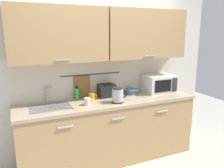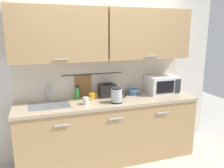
{
  "view_description": "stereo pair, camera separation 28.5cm",
  "coord_description": "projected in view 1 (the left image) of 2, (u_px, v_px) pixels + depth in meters",
  "views": [
    {
      "loc": [
        -1.2,
        -2.53,
        1.83
      ],
      "look_at": [
        0.06,
        0.33,
        1.12
      ],
      "focal_mm": 36.83,
      "sensor_mm": 36.0,
      "label": 1
    },
    {
      "loc": [
        -0.93,
        -2.64,
        1.83
      ],
      "look_at": [
        0.06,
        0.33,
        1.12
      ],
      "focal_mm": 36.83,
      "sensor_mm": 36.0,
      "label": 2
    }
  ],
  "objects": [
    {
      "name": "counter_unit",
      "position": [
        108.0,
        130.0,
        3.3
      ],
      "size": [
        2.53,
        0.64,
        0.9
      ],
      "color": "tan",
      "rests_on": "ground"
    },
    {
      "name": "back_wall_assembly",
      "position": [
        102.0,
        54.0,
        3.28
      ],
      "size": [
        3.7,
        0.41,
        2.5
      ],
      "color": "silver",
      "rests_on": "ground"
    },
    {
      "name": "sink_faucet",
      "position": [
        47.0,
        92.0,
        3.06
      ],
      "size": [
        0.09,
        0.17,
        0.22
      ],
      "color": "#B2B5BA",
      "rests_on": "counter_unit"
    },
    {
      "name": "microwave",
      "position": [
        158.0,
        84.0,
        3.62
      ],
      "size": [
        0.46,
        0.35,
        0.27
      ],
      "color": "white",
      "rests_on": "counter_unit"
    },
    {
      "name": "electric_kettle",
      "position": [
        118.0,
        95.0,
        3.08
      ],
      "size": [
        0.23,
        0.16,
        0.21
      ],
      "color": "black",
      "rests_on": "counter_unit"
    },
    {
      "name": "dish_soap_bottle",
      "position": [
        77.0,
        93.0,
        3.22
      ],
      "size": [
        0.06,
        0.06,
        0.2
      ],
      "color": "green",
      "rests_on": "counter_unit"
    },
    {
      "name": "mug_near_sink",
      "position": [
        92.0,
        97.0,
        3.2
      ],
      "size": [
        0.12,
        0.08,
        0.09
      ],
      "color": "orange",
      "rests_on": "counter_unit"
    },
    {
      "name": "mixing_bowl",
      "position": [
        131.0,
        91.0,
        3.53
      ],
      "size": [
        0.21,
        0.21,
        0.08
      ],
      "color": "#4C7093",
      "rests_on": "counter_unit"
    },
    {
      "name": "toaster",
      "position": [
        107.0,
        90.0,
        3.35
      ],
      "size": [
        0.26,
        0.17,
        0.19
      ],
      "color": "#232326",
      "rests_on": "counter_unit"
    },
    {
      "name": "mug_by_kettle",
      "position": [
        88.0,
        101.0,
        2.99
      ],
      "size": [
        0.12,
        0.08,
        0.09
      ],
      "color": "silver",
      "rests_on": "counter_unit"
    }
  ]
}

